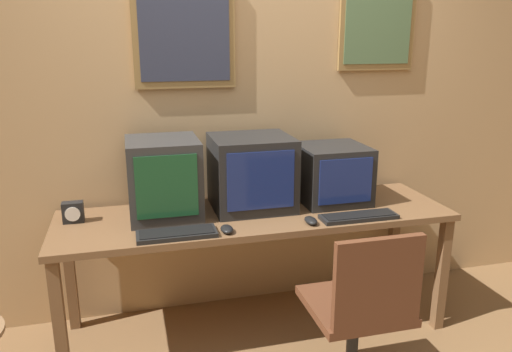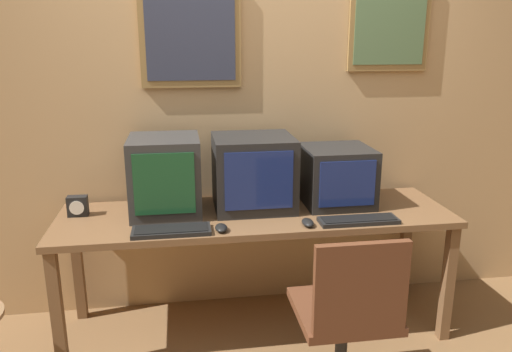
% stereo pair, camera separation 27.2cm
% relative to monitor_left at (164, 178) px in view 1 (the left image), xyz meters
% --- Properties ---
extents(wall_back, '(8.00, 0.08, 2.60)m').
position_rel_monitor_left_xyz_m(wall_back, '(0.50, 0.30, 0.37)').
color(wall_back, tan).
rests_on(wall_back, ground_plane).
extents(desk, '(2.18, 0.64, 0.72)m').
position_rel_monitor_left_xyz_m(desk, '(0.49, -0.09, -0.28)').
color(desk, brown).
rests_on(desk, ground_plane).
extents(monitor_left, '(0.38, 0.40, 0.43)m').
position_rel_monitor_left_xyz_m(monitor_left, '(0.00, 0.00, 0.00)').
color(monitor_left, '#333333').
rests_on(monitor_left, desk).
extents(monitor_center, '(0.45, 0.42, 0.41)m').
position_rel_monitor_left_xyz_m(monitor_center, '(0.49, 0.01, -0.01)').
color(monitor_center, black).
rests_on(monitor_center, desk).
extents(monitor_right, '(0.38, 0.39, 0.34)m').
position_rel_monitor_left_xyz_m(monitor_right, '(0.98, 0.00, -0.04)').
color(monitor_right, black).
rests_on(monitor_right, desk).
extents(keyboard_main, '(0.39, 0.15, 0.03)m').
position_rel_monitor_left_xyz_m(keyboard_main, '(0.03, -0.32, -0.20)').
color(keyboard_main, black).
rests_on(keyboard_main, desk).
extents(keyboard_side, '(0.42, 0.13, 0.03)m').
position_rel_monitor_left_xyz_m(keyboard_side, '(1.00, -0.32, -0.20)').
color(keyboard_side, black).
rests_on(keyboard_side, desk).
extents(mouse_near_keyboard, '(0.06, 0.10, 0.03)m').
position_rel_monitor_left_xyz_m(mouse_near_keyboard, '(0.28, -0.33, -0.20)').
color(mouse_near_keyboard, black).
rests_on(mouse_near_keyboard, desk).
extents(mouse_far_corner, '(0.06, 0.11, 0.03)m').
position_rel_monitor_left_xyz_m(mouse_far_corner, '(0.73, -0.32, -0.20)').
color(mouse_far_corner, black).
rests_on(mouse_far_corner, desk).
extents(desk_clock, '(0.11, 0.06, 0.11)m').
position_rel_monitor_left_xyz_m(desk_clock, '(-0.48, 0.01, -0.16)').
color(desk_clock, black).
rests_on(desk_clock, desk).
extents(office_chair, '(0.45, 0.45, 0.89)m').
position_rel_monitor_left_xyz_m(office_chair, '(0.79, -0.80, -0.54)').
color(office_chair, black).
rests_on(office_chair, ground_plane).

